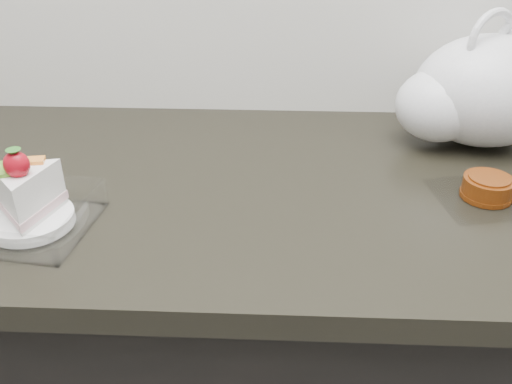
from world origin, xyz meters
TOP-DOWN VIEW (x-y plane):
  - counter at (0.00, 1.69)m, footprint 2.04×0.64m
  - cake_tray at (-0.33, 1.54)m, footprint 0.19×0.19m
  - mooncake_wrap at (0.34, 1.65)m, footprint 0.18×0.17m
  - plastic_bag at (0.37, 1.86)m, footprint 0.35×0.29m

SIDE VIEW (x-z plane):
  - counter at x=0.00m, z-range 0.00..0.90m
  - mooncake_wrap at x=0.34m, z-range 0.90..0.93m
  - cake_tray at x=-0.33m, z-range 0.87..1.00m
  - plastic_bag at x=0.37m, z-range 0.87..1.12m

